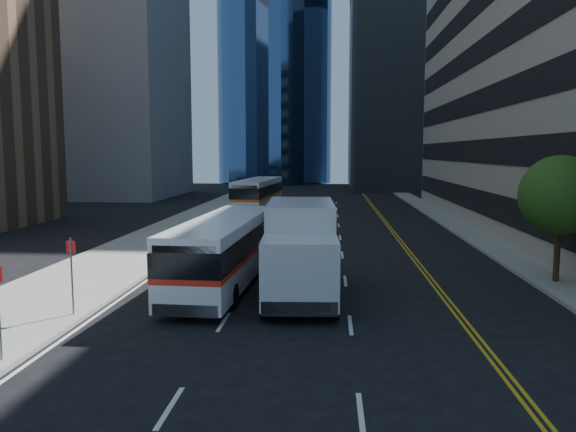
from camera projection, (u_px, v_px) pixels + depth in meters
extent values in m
plane|color=black|center=(335.00, 347.00, 15.51)|extent=(160.00, 160.00, 0.00)
cube|color=gray|center=(188.00, 225.00, 41.05)|extent=(5.00, 90.00, 0.15)
cube|color=gray|center=(460.00, 227.00, 39.61)|extent=(2.00, 90.00, 0.15)
cube|color=gray|center=(98.00, 50.00, 67.12)|extent=(18.00, 18.00, 35.00)
cylinder|color=#332114|center=(557.00, 254.00, 22.63)|extent=(0.24, 0.24, 2.20)
sphere|color=#224714|center=(560.00, 195.00, 22.36)|extent=(3.20, 3.20, 3.20)
cube|color=white|center=(225.00, 267.00, 22.45)|extent=(2.79, 10.71, 0.97)
cube|color=red|center=(224.00, 252.00, 22.38)|extent=(2.81, 10.73, 0.19)
cube|color=black|center=(224.00, 240.00, 22.33)|extent=(2.81, 10.73, 0.80)
cube|color=white|center=(224.00, 224.00, 22.25)|extent=(2.79, 10.71, 0.44)
cylinder|color=black|center=(174.00, 294.00, 19.47)|extent=(0.31, 0.90, 0.88)
cylinder|color=black|center=(233.00, 296.00, 19.23)|extent=(0.31, 0.90, 0.88)
cylinder|color=black|center=(217.00, 261.00, 25.40)|extent=(0.31, 0.90, 0.88)
cylinder|color=black|center=(262.00, 262.00, 25.16)|extent=(0.31, 0.90, 0.88)
cube|color=white|center=(258.00, 202.00, 50.48)|extent=(3.30, 11.54, 1.04)
cube|color=orange|center=(258.00, 195.00, 50.41)|extent=(3.32, 11.56, 0.21)
cube|color=black|center=(258.00, 190.00, 50.35)|extent=(3.32, 11.56, 0.85)
cube|color=white|center=(258.00, 182.00, 50.27)|extent=(3.30, 11.54, 0.47)
cylinder|color=black|center=(237.00, 210.00, 47.33)|extent=(0.35, 0.97, 0.95)
cylinder|color=black|center=(263.00, 211.00, 47.00)|extent=(0.35, 0.97, 0.95)
cylinder|color=black|center=(253.00, 203.00, 53.67)|extent=(0.35, 0.97, 0.95)
cylinder|color=black|center=(276.00, 204.00, 53.34)|extent=(0.35, 0.97, 0.95)
cube|color=silver|center=(300.00, 272.00, 18.18)|extent=(2.57, 2.38, 2.16)
cube|color=black|center=(300.00, 265.00, 17.16)|extent=(2.27, 0.16, 1.13)
cube|color=silver|center=(301.00, 236.00, 21.69)|extent=(2.70, 5.05, 2.68)
cube|color=black|center=(300.00, 282.00, 20.74)|extent=(2.18, 6.88, 0.26)
cylinder|color=black|center=(265.00, 303.00, 18.12)|extent=(0.33, 1.00, 0.99)
cylinder|color=black|center=(334.00, 304.00, 18.06)|extent=(0.33, 1.00, 0.99)
cylinder|color=black|center=(274.00, 270.00, 23.24)|extent=(0.33, 1.00, 0.99)
cylinder|color=black|center=(328.00, 270.00, 23.17)|extent=(0.33, 1.00, 0.99)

